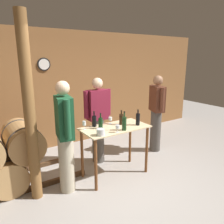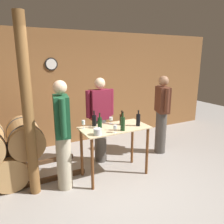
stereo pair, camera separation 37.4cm
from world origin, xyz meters
name	(u,v)px [view 1 (the left image)]	position (x,y,z in m)	size (l,w,h in m)	color
ground_plane	(134,194)	(0.00, 0.00, 0.00)	(14.00, 14.00, 0.00)	#9E9993
back_wall	(68,89)	(0.00, 2.54, 1.35)	(8.40, 0.08, 2.70)	brown
tasting_table	(115,137)	(0.08, 0.66, 0.73)	(1.19, 0.62, 0.91)	beige
wooden_post	(29,112)	(-1.29, 0.77, 1.35)	(0.16, 0.16, 2.70)	brown
wine_bottle_far_left	(94,121)	(-0.20, 0.89, 1.01)	(0.08, 0.08, 0.28)	black
wine_bottle_left	(101,123)	(-0.17, 0.73, 1.01)	(0.07, 0.07, 0.27)	black
wine_bottle_center	(124,123)	(0.12, 0.44, 1.03)	(0.08, 0.08, 0.32)	#193819
wine_bottle_right	(121,119)	(0.26, 0.73, 1.01)	(0.08, 0.08, 0.26)	black
wine_bottle_far_right	(138,119)	(0.49, 0.54, 1.03)	(0.07, 0.07, 0.29)	black
wine_glass_near_left	(84,124)	(-0.42, 0.84, 1.01)	(0.06, 0.06, 0.15)	silver
wine_glass_near_center	(117,127)	(-0.04, 0.41, 1.00)	(0.06, 0.06, 0.13)	silver
wine_glass_near_right	(110,119)	(0.12, 0.87, 1.00)	(0.06, 0.06, 0.13)	silver
ice_bucket	(101,132)	(-0.34, 0.44, 0.97)	(0.13, 0.13, 0.11)	silver
person_host	(156,112)	(1.46, 1.05, 0.91)	(0.34, 0.56, 1.72)	#4C4742
person_visitor_with_scarf	(98,119)	(0.09, 1.28, 0.91)	(0.59, 0.24, 1.72)	#4C4742
person_visitor_bearded	(65,135)	(-0.83, 0.67, 0.94)	(0.29, 0.58, 1.77)	#B7AD93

